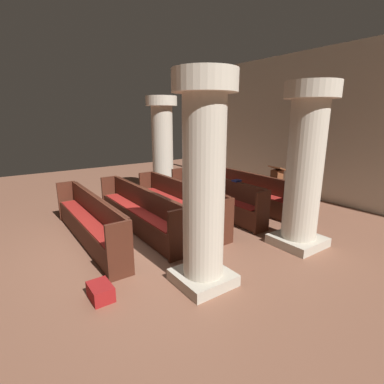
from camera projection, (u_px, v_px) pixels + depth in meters
The scene contains 13 objects.
ground_plane at pixel (140, 242), 6.12m from camera, with size 19.20×19.20×0.00m, color brown.
back_wall at pixel (318, 127), 8.95m from camera, with size 10.00×0.16×4.50m, color beige.
pew_row_0 at pixel (243, 188), 8.50m from camera, with size 3.55×0.46×0.97m.
pew_row_1 at pixel (213, 194), 7.88m from camera, with size 3.55×0.46×0.97m.
pew_row_2 at pixel (179, 201), 7.26m from camera, with size 3.55×0.47×0.97m.
pew_row_3 at pixel (138, 209), 6.64m from camera, with size 3.55×0.46×0.97m.
pew_row_4 at pixel (89, 218), 6.01m from camera, with size 3.55×0.46×0.97m.
pillar_aisle_side at pixel (305, 165), 5.59m from camera, with size 0.99×0.99×3.18m.
pillar_far_side at pixel (162, 144), 9.55m from camera, with size 0.99×0.99×3.18m.
pillar_aisle_rear at pixel (204, 181), 4.22m from camera, with size 0.90×0.90×3.18m.
lectern at pixel (276, 186), 9.10m from camera, with size 0.48×0.45×1.08m.
hymn_book at pixel (237, 181), 7.33m from camera, with size 0.17×0.21×0.04m, color navy.
kneeler_box_red at pixel (101, 292), 4.21m from camera, with size 0.42×0.30×0.22m, color maroon.
Camera 1 is at (5.24, -2.37, 2.58)m, focal length 27.24 mm.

